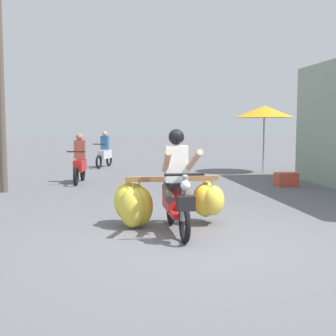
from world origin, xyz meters
The scene contains 7 objects.
ground_plane centered at (0.00, 0.00, 0.00)m, with size 120.00×120.00×0.00m, color slate.
motorbike_main_loaded centered at (-0.39, 1.08, 0.47)m, with size 1.90×1.85×1.58m.
motorbike_distant_ahead_left centered at (-1.36, 11.59, 0.57)m, with size 0.74×1.54×1.40m.
motorbike_distant_ahead_right centered at (-2.05, 6.93, 0.57)m, with size 0.50×1.62×1.40m.
market_umbrella_near_shop centered at (4.05, 8.83, 2.09)m, with size 2.06×2.06×2.29m.
produce_crate centered at (3.48, 5.45, 0.18)m, with size 0.56×0.40×0.36m, color #CC4C38.
utility_pole centered at (-3.80, 5.39, 3.05)m, with size 0.18×0.18×6.11m, color brown.
Camera 1 is at (-1.32, -5.97, 1.64)m, focal length 48.03 mm.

